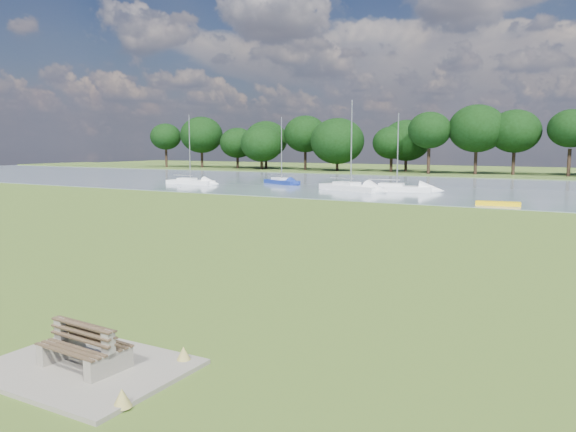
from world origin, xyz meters
The scene contains 11 objects.
ground centered at (0.00, 0.00, 0.00)m, with size 220.00×220.00×0.00m, color #585F27.
river centered at (0.00, 42.00, 0.00)m, with size 220.00×40.00×0.10m, color slate.
far_bank centered at (0.00, 72.00, 0.00)m, with size 220.00×20.00×0.40m, color #4C6626.
concrete_pad centered at (0.00, -14.00, 0.05)m, with size 4.20×3.20×0.10m, color gray.
bench_pair centered at (0.00, -14.00, 0.51)m, with size 1.93×1.21×1.00m.
kayak centered at (2.46, 24.00, 0.22)m, with size 3.31×0.77×0.33m, color yellow.
tree_line centered at (-2.26, 68.00, 6.14)m, with size 137.63×8.52×10.31m.
sailboat_1 centered at (-33.75, 31.10, 0.50)m, with size 6.09×2.16×8.25m.
sailboat_2 centered at (-13.39, 32.09, 0.56)m, with size 7.70×4.60×9.26m.
sailboat_4 centered at (-8.89, 33.41, 0.52)m, with size 7.24×3.02×7.85m.
sailboat_5 centered at (-24.37, 36.80, 0.51)m, with size 5.60×3.65×7.98m.
Camera 1 is at (9.34, -21.87, 4.77)m, focal length 35.00 mm.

